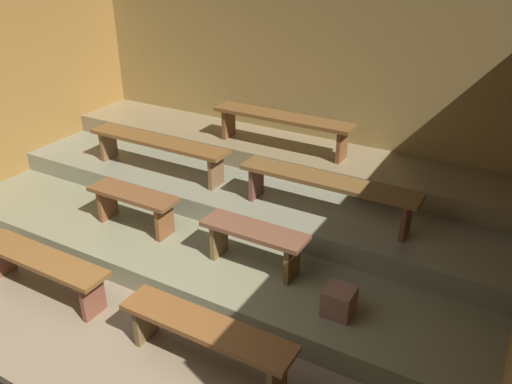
% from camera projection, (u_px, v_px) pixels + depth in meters
% --- Properties ---
extents(ground, '(6.96, 4.86, 0.08)m').
position_uv_depth(ground, '(213.00, 250.00, 5.91)').
color(ground, '#7B6951').
extents(wall_back, '(6.96, 0.06, 2.78)m').
position_uv_depth(wall_back, '(296.00, 84.00, 6.85)').
color(wall_back, olive).
rests_on(wall_back, ground).
extents(wall_left, '(0.06, 4.86, 2.78)m').
position_uv_depth(wall_left, '(6.00, 89.00, 6.63)').
color(wall_left, olive).
rests_on(wall_left, ground).
extents(platform_lower, '(6.16, 3.08, 0.24)m').
position_uv_depth(platform_lower, '(235.00, 219.00, 6.21)').
color(platform_lower, '#757456').
rests_on(platform_lower, ground).
extents(platform_middle, '(6.16, 1.96, 0.24)m').
position_uv_depth(platform_middle, '(258.00, 183.00, 6.53)').
color(platform_middle, slate).
rests_on(platform_middle, platform_lower).
extents(platform_upper, '(6.16, 0.94, 0.24)m').
position_uv_depth(platform_upper, '(278.00, 152.00, 6.82)').
color(platform_upper, olive).
rests_on(platform_upper, platform_middle).
extents(bench_floor_left, '(1.53, 0.33, 0.43)m').
position_uv_depth(bench_floor_left, '(42.00, 264.00, 5.00)').
color(bench_floor_left, brown).
rests_on(bench_floor_left, ground).
extents(bench_floor_right, '(1.53, 0.33, 0.43)m').
position_uv_depth(bench_floor_right, '(206.00, 333.00, 4.15)').
color(bench_floor_right, brown).
rests_on(bench_floor_right, ground).
extents(bench_lower_left, '(1.06, 0.33, 0.43)m').
position_uv_depth(bench_lower_left, '(134.00, 201.00, 5.67)').
color(bench_lower_left, brown).
rests_on(bench_lower_left, platform_lower).
extents(bench_lower_right, '(1.06, 0.33, 0.43)m').
position_uv_depth(bench_lower_right, '(254.00, 238.00, 5.00)').
color(bench_lower_right, brown).
rests_on(bench_lower_right, platform_lower).
extents(bench_middle_left, '(1.94, 0.33, 0.43)m').
position_uv_depth(bench_middle_left, '(158.00, 145.00, 6.40)').
color(bench_middle_left, brown).
rests_on(bench_middle_left, platform_middle).
extents(bench_middle_right, '(1.94, 0.33, 0.43)m').
position_uv_depth(bench_middle_right, '(327.00, 185.00, 5.41)').
color(bench_middle_right, brown).
rests_on(bench_middle_right, platform_middle).
extents(bench_upper_center, '(1.84, 0.33, 0.43)m').
position_uv_depth(bench_upper_center, '(283.00, 122.00, 6.47)').
color(bench_upper_center, brown).
rests_on(bench_upper_center, platform_upper).
extents(wooden_crate_lower, '(0.25, 0.25, 0.25)m').
position_uv_depth(wooden_crate_lower, '(339.00, 301.00, 4.47)').
color(wooden_crate_lower, brown).
rests_on(wooden_crate_lower, platform_lower).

